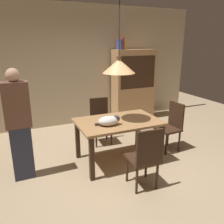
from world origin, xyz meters
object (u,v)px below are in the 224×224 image
object	(u,v)px
book_blue_wide	(119,44)
person_standing	(19,126)
cat_sleeping	(109,121)
book_yellow_short	(124,46)
chair_right_side	(171,124)
chair_near_front	(145,156)
chair_far_back	(100,119)
dining_table	(118,126)
hutch_bookcase	(133,87)
pendant_lamp	(119,66)
book_red_tall	(122,44)

from	to	relation	value
book_blue_wide	person_standing	xyz separation A→B (m)	(-2.50, -1.83, -1.12)
cat_sleeping	person_standing	world-z (taller)	person_standing
book_yellow_short	chair_right_side	bearing A→B (deg)	-88.07
chair_near_front	chair_far_back	bearing A→B (deg)	89.66
dining_table	hutch_bookcase	distance (m)	2.39
chair_right_side	book_blue_wide	bearing A→B (deg)	95.44
book_yellow_short	person_standing	size ratio (longest dim) A/B	0.12
dining_table	book_yellow_short	bearing A→B (deg)	61.48
pendant_lamp	person_standing	xyz separation A→B (m)	(-1.55, 0.12, -0.81)
chair_far_back	book_blue_wide	size ratio (longest dim) A/B	3.88
hutch_bookcase	book_blue_wide	world-z (taller)	book_blue_wide
chair_right_side	cat_sleeping	size ratio (longest dim) A/B	2.38
chair_near_front	pendant_lamp	bearing A→B (deg)	89.74
cat_sleeping	pendant_lamp	size ratio (longest dim) A/B	0.30
chair_right_side	chair_near_front	bearing A→B (deg)	-142.04
chair_right_side	book_yellow_short	distance (m)	2.42
chair_right_side	book_red_tall	world-z (taller)	book_red_tall
chair_near_front	pendant_lamp	distance (m)	1.45
chair_right_side	pendant_lamp	xyz separation A→B (m)	(-1.13, -0.01, 1.15)
chair_near_front	book_yellow_short	xyz separation A→B (m)	(1.07, 2.83, 1.43)
hutch_bookcase	book_yellow_short	distance (m)	1.09
chair_far_back	hutch_bookcase	xyz separation A→B (m)	(1.36, 1.08, 0.38)
dining_table	chair_far_back	distance (m)	0.89
dining_table	hutch_bookcase	size ratio (longest dim) A/B	0.76
chair_right_side	book_red_tall	distance (m)	2.45
chair_near_front	hutch_bookcase	size ratio (longest dim) A/B	0.50
chair_far_back	chair_right_side	world-z (taller)	same
cat_sleeping	pendant_lamp	xyz separation A→B (m)	(0.23, 0.14, 0.84)
book_red_tall	hutch_bookcase	bearing A→B (deg)	-0.24
pendant_lamp	chair_right_side	bearing A→B (deg)	0.25
chair_near_front	pendant_lamp	world-z (taller)	pendant_lamp
hutch_bookcase	pendant_lamp	bearing A→B (deg)	-124.93
person_standing	book_red_tall	bearing A→B (deg)	35.64
chair_right_side	person_standing	size ratio (longest dim) A/B	0.55
book_yellow_short	cat_sleeping	bearing A→B (deg)	-121.64
book_blue_wide	chair_right_side	bearing A→B (deg)	-84.56
cat_sleeping	dining_table	bearing A→B (deg)	31.65
book_blue_wide	person_standing	bearing A→B (deg)	-143.68
book_yellow_short	person_standing	bearing A→B (deg)	-144.95
cat_sleeping	person_standing	size ratio (longest dim) A/B	0.23
chair_far_back	book_red_tall	world-z (taller)	book_red_tall
book_yellow_short	book_red_tall	bearing A→B (deg)	180.00
pendant_lamp	person_standing	distance (m)	1.76
dining_table	book_red_tall	xyz separation A→B (m)	(1.01, 1.95, 1.34)
chair_right_side	person_standing	bearing A→B (deg)	177.55
pendant_lamp	hutch_bookcase	distance (m)	2.51
dining_table	chair_far_back	world-z (taller)	chair_far_back
hutch_bookcase	book_red_tall	bearing A→B (deg)	179.76
chair_near_front	person_standing	size ratio (longest dim) A/B	0.55
dining_table	person_standing	size ratio (longest dim) A/B	0.83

